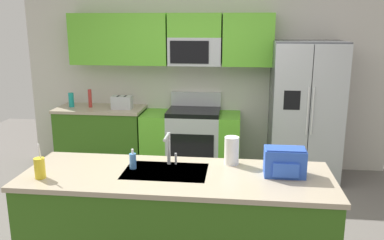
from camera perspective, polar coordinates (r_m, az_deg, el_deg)
ground_plane at (r=4.21m, az=-1.06°, el=-16.01°), size 9.00×9.00×0.00m
kitchen_wall_unit at (r=5.77m, az=0.22°, el=7.64°), size 5.20×0.43×2.60m
back_counter at (r=5.99m, az=-12.62°, el=-2.45°), size 1.23×0.63×0.90m
range_oven at (r=5.70m, az=-0.11°, el=-3.01°), size 1.36×0.61×1.10m
refrigerator at (r=5.55m, az=15.66°, el=1.13°), size 0.90×0.76×1.85m
island_counter at (r=3.46m, az=-2.14°, el=-14.51°), size 2.50×0.85×0.90m
toaster at (r=5.71m, az=-9.86°, el=2.47°), size 0.28×0.16×0.18m
pepper_mill at (r=5.90m, az=-14.23°, el=2.99°), size 0.05×0.05×0.26m
bottle_teal at (r=6.01m, az=-16.71°, el=2.75°), size 0.07×0.07×0.20m
sink_faucet at (r=3.41m, az=-3.30°, el=-3.74°), size 0.08×0.21×0.28m
drink_cup_yellow at (r=3.37m, az=-20.73°, el=-6.36°), size 0.08×0.08×0.28m
soap_dispenser at (r=3.40m, az=-8.37°, el=-5.72°), size 0.06×0.06×0.17m
paper_towel_roll at (r=3.47m, az=5.63°, el=-4.32°), size 0.12×0.12×0.24m
backpack at (r=3.28m, az=12.98°, el=-5.73°), size 0.32×0.22×0.23m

